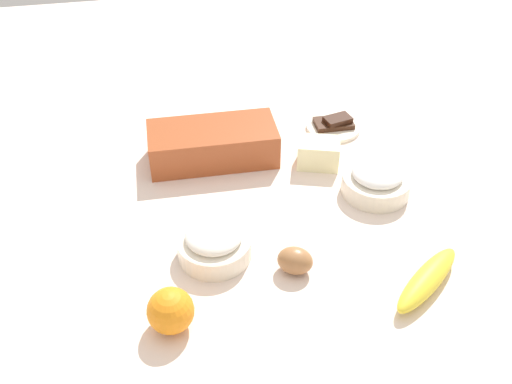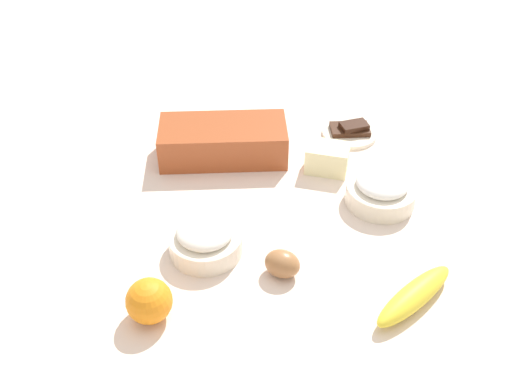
% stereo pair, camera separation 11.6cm
% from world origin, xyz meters
% --- Properties ---
extents(ground_plane, '(2.40, 2.40, 0.02)m').
position_xyz_m(ground_plane, '(0.00, 0.00, -0.01)').
color(ground_plane, beige).
extents(loaf_pan, '(0.28, 0.13, 0.08)m').
position_xyz_m(loaf_pan, '(-0.06, 0.18, 0.04)').
color(loaf_pan, '#9E4723').
rests_on(loaf_pan, ground_plane).
extents(flour_bowl, '(0.14, 0.14, 0.07)m').
position_xyz_m(flour_bowl, '(-0.10, -0.12, 0.03)').
color(flour_bowl, silver).
rests_on(flour_bowl, ground_plane).
extents(sugar_bowl, '(0.14, 0.14, 0.07)m').
position_xyz_m(sugar_bowl, '(0.25, -0.00, 0.03)').
color(sugar_bowl, silver).
rests_on(sugar_bowl, ground_plane).
extents(banana, '(0.18, 0.15, 0.04)m').
position_xyz_m(banana, '(0.25, -0.27, 0.02)').
color(banana, yellow).
rests_on(banana, ground_plane).
extents(orange_fruit, '(0.08, 0.08, 0.08)m').
position_xyz_m(orange_fruit, '(-0.19, -0.27, 0.04)').
color(orange_fruit, orange).
rests_on(orange_fruit, ground_plane).
extents(butter_block, '(0.11, 0.09, 0.06)m').
position_xyz_m(butter_block, '(0.16, 0.12, 0.03)').
color(butter_block, '#F4EDB2').
rests_on(butter_block, ground_plane).
extents(egg_near_butter, '(0.08, 0.07, 0.05)m').
position_xyz_m(egg_near_butter, '(0.03, -0.18, 0.03)').
color(egg_near_butter, '#9E6A40').
rests_on(egg_near_butter, ground_plane).
extents(chocolate_plate, '(0.13, 0.13, 0.03)m').
position_xyz_m(chocolate_plate, '(0.24, 0.25, 0.01)').
color(chocolate_plate, silver).
rests_on(chocolate_plate, ground_plane).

